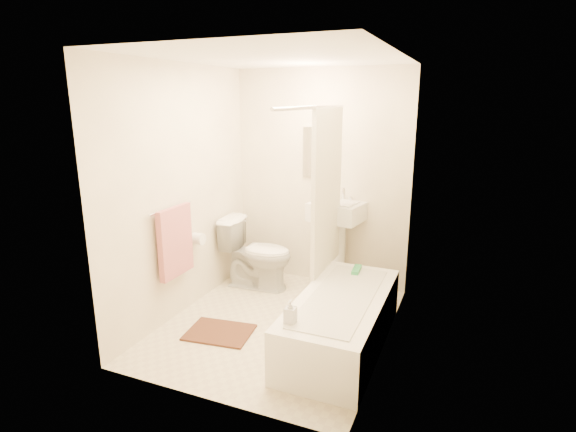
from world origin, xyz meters
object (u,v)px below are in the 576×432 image
at_px(sink, 337,242).
at_px(bathtub, 341,321).
at_px(bath_mat, 220,332).
at_px(soap_bottle, 290,312).
at_px(toilet, 257,254).

height_order(sink, bathtub, sink).
xyz_separation_m(bath_mat, soap_bottle, (0.84, -0.35, 0.53)).
bearing_deg(bath_mat, bathtub, 12.60).
relative_size(toilet, bath_mat, 1.38).
xyz_separation_m(toilet, bath_mat, (0.15, -1.10, -0.38)).
xyz_separation_m(toilet, bathtub, (1.23, -0.86, -0.17)).
distance_m(toilet, bathtub, 1.50).
height_order(bathtub, bath_mat, bathtub).
relative_size(toilet, sink, 0.74).
relative_size(bath_mat, soap_bottle, 3.15).
bearing_deg(bathtub, soap_bottle, -111.22).
xyz_separation_m(toilet, soap_bottle, (1.00, -1.45, 0.15)).
bearing_deg(sink, soap_bottle, -75.29).
bearing_deg(bathtub, sink, 108.73).
distance_m(sink, bathtub, 1.29).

